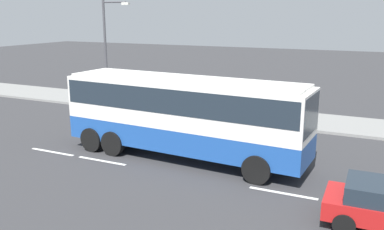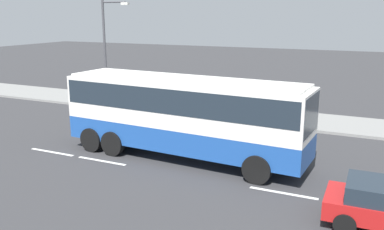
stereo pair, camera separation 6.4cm
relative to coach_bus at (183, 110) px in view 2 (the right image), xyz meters
name	(u,v)px [view 2 (the right image)]	position (x,y,z in m)	size (l,w,h in m)	color
ground_plane	(189,156)	(0.12, 0.27, -2.16)	(120.00, 120.00, 0.00)	#333335
sidewalk_curb	(246,115)	(0.12, 8.45, -2.09)	(80.00, 4.00, 0.15)	gray
lane_centreline	(170,173)	(0.30, -1.81, -2.16)	(39.18, 0.16, 0.01)	white
coach_bus	(183,110)	(0.00, 0.00, 0.00)	(10.79, 3.15, 3.49)	#1E4C9E
pedestrian_near_curb	(282,106)	(2.61, 7.12, -1.02)	(0.32, 0.32, 1.71)	black
pedestrian_at_crossing	(270,107)	(1.96, 7.01, -1.13)	(0.32, 0.32, 1.54)	brown
street_lamp	(107,45)	(-8.91, 7.01, 1.95)	(2.04, 0.24, 6.82)	#47474C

